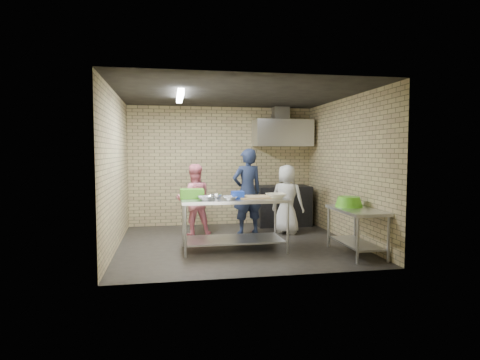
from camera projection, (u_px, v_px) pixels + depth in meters
The scene contains 26 objects.
floor at pixel (237, 243), 7.33m from camera, with size 4.20×4.20×0.00m, color black.
ceiling at pixel (236, 94), 7.14m from camera, with size 4.20×4.20×0.00m, color black.
back_wall at pixel (222, 166), 9.19m from camera, with size 4.20×0.06×2.70m, color tan.
front_wall at pixel (262, 176), 5.27m from camera, with size 4.20×0.06×2.70m, color tan.
left_wall at pixel (116, 171), 6.86m from camera, with size 0.06×4.00×2.70m, color tan.
right_wall at pixel (345, 169), 7.60m from camera, with size 0.06×4.00×2.70m, color tan.
prep_table at pixel (234, 224), 6.82m from camera, with size 1.78×0.89×0.89m, color silver.
side_counter at pixel (356, 231), 6.54m from camera, with size 0.60×1.20×0.75m, color silver.
stove at pixel (282, 205), 9.15m from camera, with size 1.20×0.70×0.90m, color black.
range_hood at pixel (282, 133), 9.09m from camera, with size 1.30×0.60×0.60m, color silver.
hood_duct at pixel (281, 114), 9.20m from camera, with size 0.35×0.30×0.30m, color #A5A8AD.
wall_shelf at pixel (292, 141), 9.34m from camera, with size 0.80×0.20×0.04m, color #3F2B19.
fluorescent_fixture at pixel (180, 96), 6.96m from camera, with size 0.10×1.25×0.08m, color white.
green_crate at pixel (192, 194), 6.78m from camera, with size 0.39×0.30×0.16m, color green.
blue_tub at pixel (238, 195), 6.69m from camera, with size 0.20×0.20×0.13m, color #1738AF.
cutting_board at pixel (254, 197), 6.83m from camera, with size 0.54×0.41×0.03m, color tan.
mixing_bowl_a at pixel (205, 198), 6.50m from camera, with size 0.28×0.28×0.07m, color #B7B9BE.
mixing_bowl_b at pixel (216, 196), 6.78m from camera, with size 0.21×0.21×0.07m, color silver.
mixing_bowl_c at pixel (230, 198), 6.55m from camera, with size 0.26×0.26×0.06m, color silver.
ceramic_bowl at pixel (276, 196), 6.76m from camera, with size 0.34×0.34×0.08m, color beige.
green_basin at pixel (349, 202), 6.75m from camera, with size 0.46×0.46×0.17m, color #59C626, non-canonical shape.
bottle_red at pixel (282, 137), 9.29m from camera, with size 0.07×0.07×0.18m, color #B22619.
bottle_green at pixel (299, 137), 9.36m from camera, with size 0.06×0.06×0.15m, color green.
man_navy at pixel (247, 191), 8.14m from camera, with size 0.64×0.42×1.74m, color #151E35.
woman_pink at pixel (194, 200), 7.96m from camera, with size 0.70×0.54×1.43m, color pink.
woman_white at pixel (287, 199), 8.18m from camera, with size 0.69×0.45×1.41m, color silver.
Camera 1 is at (-1.22, -7.12, 1.67)m, focal length 29.95 mm.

